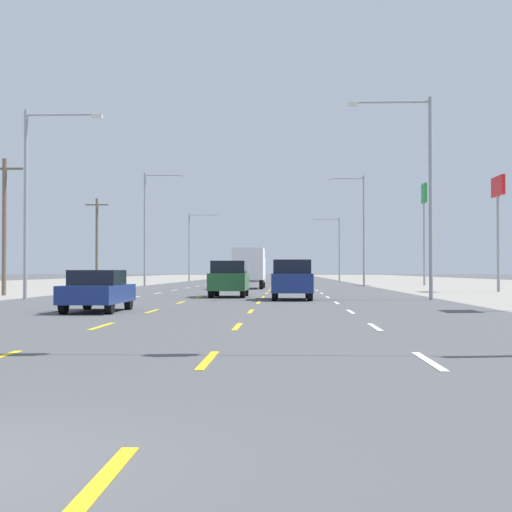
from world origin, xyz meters
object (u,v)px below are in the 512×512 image
object	(u,v)px
suv_center_turn_mid	(229,278)
streetlight_left_row_1	(149,221)
streetlight_left_row_0	(33,190)
streetlight_right_row_2	(337,244)
sedan_inner_right_far	(291,277)
streetlight_left_row_2	(192,242)
box_truck_center_turn_midfar	(249,266)
suv_inner_right_near	(292,279)
streetlight_right_row_0	(422,182)
sedan_inner_left_nearest	(98,290)
pole_sign_right_row_2	(424,208)
streetlight_right_row_1	(361,224)
pole_sign_right_row_1	(498,201)
sedan_inner_left_farther	(238,276)

from	to	relation	value
suv_center_turn_mid	streetlight_left_row_1	xyz separation A→B (m)	(-9.67, 29.31, 5.02)
suv_center_turn_mid	streetlight_left_row_0	xyz separation A→B (m)	(-9.62, -3.91, 4.51)
streetlight_left_row_0	streetlight_right_row_2	distance (m)	69.26
sedan_inner_right_far	streetlight_left_row_2	world-z (taller)	streetlight_left_row_2
box_truck_center_turn_midfar	suv_center_turn_mid	bearing A→B (deg)	-90.42
suv_inner_right_near	streetlight_right_row_0	xyz separation A→B (m)	(6.45, -0.00, 4.80)
sedan_inner_left_nearest	suv_center_turn_mid	size ratio (longest dim) A/B	0.92
streetlight_left_row_1	streetlight_left_row_2	xyz separation A→B (m)	(0.08, 33.23, -0.64)
suv_inner_right_near	suv_center_turn_mid	world-z (taller)	same
streetlight_right_row_0	pole_sign_right_row_2	bearing A→B (deg)	79.92
sedan_inner_left_nearest	sedan_inner_right_far	world-z (taller)	same
streetlight_right_row_0	streetlight_right_row_2	distance (m)	66.46
streetlight_right_row_0	sedan_inner_right_far	bearing A→B (deg)	97.85
streetlight_right_row_1	sedan_inner_left_nearest	bearing A→B (deg)	-106.64
streetlight_left_row_0	streetlight_right_row_2	bearing A→B (deg)	73.62
suv_inner_right_near	pole_sign_right_row_1	bearing A→B (deg)	47.07
sedan_inner_left_nearest	streetlight_right_row_1	xyz separation A→B (m)	(13.45, 44.99, 5.04)
pole_sign_right_row_1	streetlight_right_row_0	distance (m)	17.23
sedan_inner_left_farther	pole_sign_right_row_1	bearing A→B (deg)	-68.25
sedan_inner_left_farther	streetlight_right_row_2	xyz separation A→B (m)	(13.34, -1.86, 4.26)
streetlight_right_row_0	streetlight_left_row_1	world-z (taller)	streetlight_left_row_1
streetlight_left_row_2	sedan_inner_right_far	bearing A→B (deg)	-58.13
box_truck_center_turn_midfar	sedan_inner_left_farther	size ratio (longest dim) A/B	1.60
box_truck_center_turn_midfar	streetlight_right_row_2	bearing A→B (deg)	76.94
suv_center_turn_mid	streetlight_left_row_2	distance (m)	63.42
suv_inner_right_near	streetlight_left_row_1	bearing A→B (deg)	111.51
box_truck_center_turn_midfar	sedan_inner_left_farther	world-z (taller)	box_truck_center_turn_midfar
streetlight_right_row_2	sedan_inner_left_farther	bearing A→B (deg)	172.08
streetlight_right_row_1	streetlight_left_row_2	bearing A→B (deg)	120.51
suv_center_turn_mid	streetlight_left_row_2	size ratio (longest dim) A/B	0.53
sedan_inner_left_nearest	box_truck_center_turn_midfar	distance (m)	36.35
pole_sign_right_row_1	streetlight_left_row_1	bearing A→B (deg)	146.85
suv_center_turn_mid	streetlight_left_row_0	size ratio (longest dim) A/B	0.51
streetlight_right_row_1	pole_sign_right_row_1	bearing A→B (deg)	-66.68
sedan_inner_right_far	streetlight_right_row_2	world-z (taller)	streetlight_right_row_2
box_truck_center_turn_midfar	streetlight_left_row_1	distance (m)	13.87
sedan_inner_left_farther	streetlight_right_row_0	distance (m)	69.78
pole_sign_right_row_1	streetlight_right_row_1	distance (m)	19.47
sedan_inner_left_nearest	streetlight_right_row_1	world-z (taller)	streetlight_right_row_1
sedan_inner_left_nearest	streetlight_right_row_2	distance (m)	79.47
box_truck_center_turn_midfar	streetlight_right_row_0	size ratio (longest dim) A/B	0.71
sedan_inner_left_farther	streetlight_right_row_1	bearing A→B (deg)	-69.06
sedan_inner_right_far	pole_sign_right_row_1	size ratio (longest dim) A/B	0.57
sedan_inner_right_far	streetlight_right_row_0	size ratio (longest dim) A/B	0.45
suv_center_turn_mid	pole_sign_right_row_1	distance (m)	21.70
sedan_inner_left_farther	box_truck_center_turn_midfar	bearing A→B (deg)	-85.33
streetlight_left_row_1	sedan_inner_right_far	bearing A→B (deg)	41.90
streetlight_left_row_1	sedan_inner_left_nearest	bearing A→B (deg)	-82.14
suv_center_turn_mid	streetlight_left_row_2	bearing A→B (deg)	98.72
streetlight_right_row_0	streetlight_right_row_1	distance (m)	33.23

